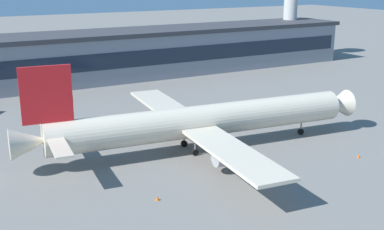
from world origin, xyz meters
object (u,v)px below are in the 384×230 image
Objects in this scene: airliner at (199,121)px; traffic_cone_2 at (358,156)px; traffic_cone_1 at (157,198)px; belt_loader at (59,97)px.

airliner reaches higher than traffic_cone_2.
belt_loader is at bearing 87.28° from traffic_cone_1.
airliner is 20.83m from traffic_cone_1.
traffic_cone_1 is 35.11m from traffic_cone_2.
traffic_cone_1 is at bearing -135.74° from airliner.
airliner is at bearing 44.26° from traffic_cone_1.
airliner is at bearing -75.13° from belt_loader.
belt_loader is at bearing 118.12° from traffic_cone_2.
traffic_cone_1 is at bearing -92.72° from belt_loader.
belt_loader is 68.47m from traffic_cone_2.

